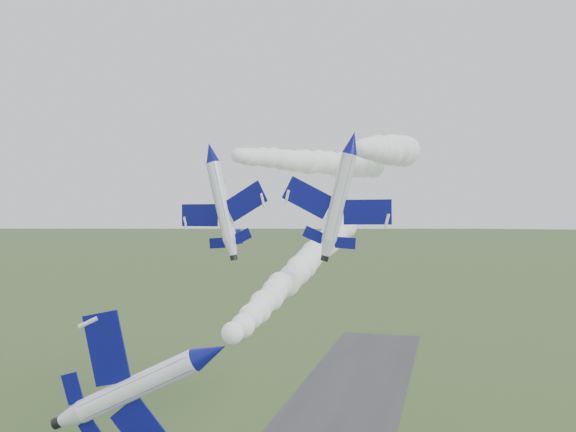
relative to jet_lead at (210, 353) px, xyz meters
name	(u,v)px	position (x,y,z in m)	size (l,w,h in m)	color
jet_lead	(210,353)	(0.00, 0.00, 0.00)	(5.51, 14.47, 10.80)	white
smoke_trail_jet_lead	(312,257)	(-2.07, 42.97, 3.11)	(4.43, 77.61, 4.43)	white
jet_pair_left	(210,152)	(-9.26, 23.76, 15.88)	(10.78, 13.03, 3.95)	white
smoke_trail_jet_pair_left	(322,163)	(-3.30, 55.17, 16.56)	(4.49, 56.76, 4.49)	white
jet_pair_right	(352,142)	(6.31, 23.34, 16.59)	(11.04, 13.64, 4.04)	white
smoke_trail_jet_pair_right	(388,150)	(6.83, 55.45, 18.34)	(5.46, 57.52, 5.46)	white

